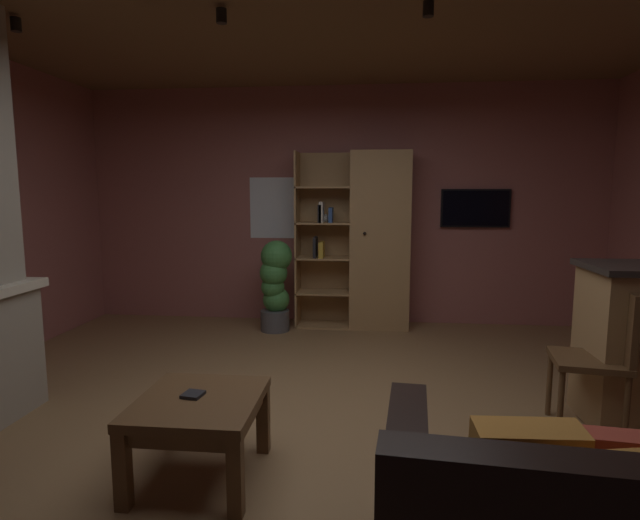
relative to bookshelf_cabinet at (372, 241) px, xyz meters
name	(u,v)px	position (x,y,z in m)	size (l,w,h in m)	color
floor	(314,432)	(-0.36, -2.59, -0.99)	(5.94, 5.66, 0.02)	olive
wall_back	(342,206)	(-0.36, 0.27, 0.38)	(6.06, 0.06, 2.72)	#9E5B56
window_pane_back	(283,208)	(-1.04, 0.24, 0.36)	(0.79, 0.01, 0.71)	white
bookshelf_cabinet	(372,241)	(0.00, 0.00, 0.00)	(1.26, 0.41, 1.96)	#A87F51
coffee_table	(199,413)	(-0.89, -3.17, -0.62)	(0.63, 0.68, 0.44)	brown
table_book_0	(193,395)	(-0.93, -3.15, -0.52)	(0.10, 0.10, 0.02)	black
dining_chair	(603,351)	(1.45, -2.40, -0.45)	(0.48, 0.48, 0.92)	brown
potted_floor_plant	(275,283)	(-1.04, -0.28, -0.44)	(0.35, 0.36, 1.00)	#4C4C51
wall_mounted_tv	(475,208)	(1.15, 0.21, 0.36)	(0.76, 0.06, 0.43)	black
track_light_spot_0	(16,25)	(-2.44, -2.23, 1.67)	(0.07, 0.07, 0.09)	black
track_light_spot_1	(221,16)	(-0.99, -2.25, 1.67)	(0.07, 0.07, 0.09)	black
track_light_spot_2	(428,9)	(0.33, -2.24, 1.67)	(0.07, 0.07, 0.09)	black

